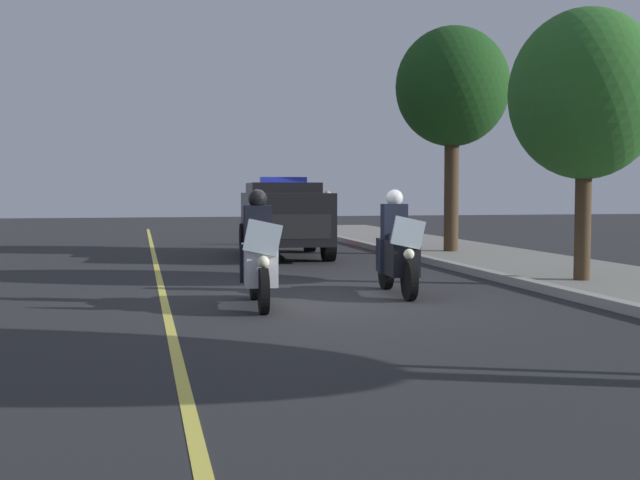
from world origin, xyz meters
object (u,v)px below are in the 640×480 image
police_motorcycle_lead_right (397,252)px  tree_far_back (452,88)px  tree_mid_block (585,95)px  police_motorcycle_lead_left (259,259)px  cyclist_background (328,218)px  police_suv (284,215)px

police_motorcycle_lead_right → tree_far_back: bearing=152.1°
tree_mid_block → tree_far_back: tree_far_back is taller
police_motorcycle_lead_right → tree_far_back: tree_far_back is taller
police_motorcycle_lead_left → tree_mid_block: bearing=102.2°
police_motorcycle_lead_left → police_motorcycle_lead_right: bearing=109.0°
cyclist_background → tree_far_back: (4.22, 2.37, 3.54)m
police_motorcycle_lead_left → tree_far_back: bearing=142.6°
cyclist_background → tree_mid_block: bearing=10.3°
police_motorcycle_lead_left → police_suv: size_ratio=0.43×
cyclist_background → tree_mid_block: tree_mid_block is taller
police_motorcycle_lead_right → cyclist_background: bearing=172.2°
police_suv → cyclist_background: size_ratio=2.85×
police_motorcycle_lead_left → police_motorcycle_lead_right: same height
police_motorcycle_lead_right → cyclist_background: 11.81m
police_suv → tree_far_back: 5.55m
police_motorcycle_lead_right → tree_mid_block: 4.55m
tree_far_back → police_suv: bearing=-95.2°
cyclist_background → tree_far_back: bearing=29.3°
police_motorcycle_lead_right → tree_far_back: size_ratio=0.36×
police_motorcycle_lead_left → police_motorcycle_lead_right: (-0.82, 2.39, 0.00)m
tree_far_back → police_motorcycle_lead_right: bearing=-27.9°
police_motorcycle_lead_left → tree_mid_block: tree_mid_block is taller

